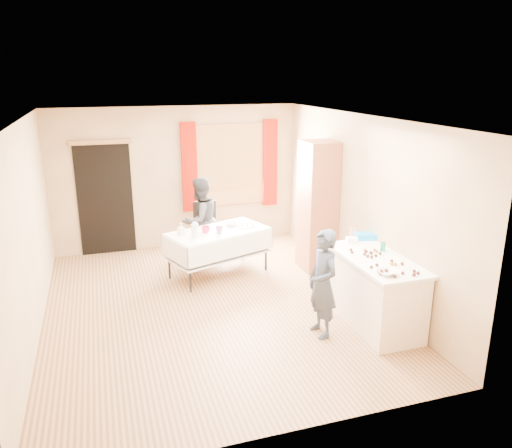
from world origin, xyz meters
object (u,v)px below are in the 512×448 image
object	(u,v)px
woman	(200,220)
cabinet	(318,206)
girl	(323,284)
chair	(207,241)
counter	(374,291)
party_table	(218,249)

from	to	relation	value
woman	cabinet	bearing A→B (deg)	122.98
cabinet	girl	bearing A→B (deg)	-112.48
chair	girl	bearing A→B (deg)	-75.03
counter	woman	xyz separation A→B (m)	(-1.68, 2.90, 0.29)
counter	chair	world-z (taller)	chair
counter	party_table	distance (m)	2.70
cabinet	woman	xyz separation A→B (m)	(-1.78, 0.88, -0.32)
cabinet	counter	world-z (taller)	cabinet
party_table	woman	world-z (taller)	woman
chair	woman	xyz separation A→B (m)	(-0.15, -0.20, 0.45)
counter	chair	bearing A→B (deg)	116.26
party_table	cabinet	bearing A→B (deg)	-26.73
woman	counter	bearing A→B (deg)	89.26
woman	party_table	bearing A→B (deg)	71.70
counter	girl	world-z (taller)	girl
counter	woman	world-z (taller)	woman
cabinet	woman	world-z (taller)	cabinet
cabinet	chair	xyz separation A→B (m)	(-1.63, 1.07, -0.77)
party_table	chair	bearing A→B (deg)	70.22
cabinet	chair	distance (m)	2.10
counter	girl	xyz separation A→B (m)	(-0.76, -0.06, 0.23)
cabinet	woman	bearing A→B (deg)	153.81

